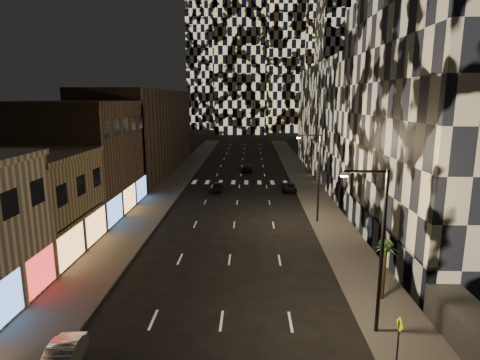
# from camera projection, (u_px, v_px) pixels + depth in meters

# --- Properties ---
(sidewalk_left) EXTENTS (4.00, 120.00, 0.15)m
(sidewalk_left) POSITION_uv_depth(u_px,v_px,m) (175.00, 181.00, 61.72)
(sidewalk_left) COLOR #47443F
(sidewalk_left) RESTS_ON ground
(sidewalk_right) EXTENTS (4.00, 120.00, 0.15)m
(sidewalk_right) POSITION_uv_depth(u_px,v_px,m) (305.00, 182.00, 61.19)
(sidewalk_right) COLOR #47443F
(sidewalk_right) RESTS_ON ground
(curb_left) EXTENTS (0.20, 120.00, 0.15)m
(curb_left) POSITION_uv_depth(u_px,v_px,m) (189.00, 182.00, 61.66)
(curb_left) COLOR #4C4C47
(curb_left) RESTS_ON ground
(curb_right) EXTENTS (0.20, 120.00, 0.15)m
(curb_right) POSITION_uv_depth(u_px,v_px,m) (291.00, 182.00, 61.25)
(curb_right) COLOR #4C4C47
(curb_right) RESTS_ON ground
(retail_tan) EXTENTS (10.00, 10.00, 8.00)m
(retail_tan) POSITION_uv_depth(u_px,v_px,m) (22.00, 207.00, 32.72)
(retail_tan) COLOR olive
(retail_tan) RESTS_ON ground
(retail_brown) EXTENTS (10.00, 15.00, 12.00)m
(retail_brown) POSITION_uv_depth(u_px,v_px,m) (83.00, 159.00, 44.55)
(retail_brown) COLOR #493829
(retail_brown) RESTS_ON ground
(retail_filler_left) EXTENTS (10.00, 40.00, 14.00)m
(retail_filler_left) POSITION_uv_depth(u_px,v_px,m) (145.00, 131.00, 70.30)
(retail_filler_left) COLOR #493829
(retail_filler_left) RESTS_ON ground
(midrise_right) EXTENTS (16.00, 25.00, 22.00)m
(midrise_right) POSITION_uv_depth(u_px,v_px,m) (468.00, 119.00, 33.76)
(midrise_right) COLOR #232326
(midrise_right) RESTS_ON ground
(midrise_base) EXTENTS (0.60, 25.00, 3.00)m
(midrise_base) POSITION_uv_depth(u_px,v_px,m) (369.00, 225.00, 35.87)
(midrise_base) COLOR #383838
(midrise_base) RESTS_ON ground
(plinth_right) EXTENTS (2.00, 8.00, 2.00)m
(plinth_right) POSITION_uv_depth(u_px,v_px,m) (479.00, 339.00, 19.80)
(plinth_right) COLOR #383838
(plinth_right) RESTS_ON ground
(midrise_filler_right) EXTENTS (16.00, 40.00, 18.00)m
(midrise_filler_right) POSITION_uv_depth(u_px,v_px,m) (362.00, 121.00, 65.99)
(midrise_filler_right) COLOR #232326
(midrise_filler_right) RESTS_ON ground
(streetlight_near) EXTENTS (2.55, 0.25, 9.00)m
(streetlight_near) POSITION_uv_depth(u_px,v_px,m) (378.00, 241.00, 21.00)
(streetlight_near) COLOR black
(streetlight_near) RESTS_ON sidewalk_right
(streetlight_far) EXTENTS (2.55, 0.25, 9.00)m
(streetlight_far) POSITION_uv_depth(u_px,v_px,m) (317.00, 172.00, 40.59)
(streetlight_far) COLOR black
(streetlight_far) RESTS_ON sidewalk_right
(car_silver_parked) EXTENTS (1.70, 3.98, 1.27)m
(car_silver_parked) POSITION_uv_depth(u_px,v_px,m) (61.00, 360.00, 18.80)
(car_silver_parked) COLOR gray
(car_silver_parked) RESTS_ON ground
(car_dark_midlane) EXTENTS (1.62, 3.79, 1.28)m
(car_dark_midlane) POSITION_uv_depth(u_px,v_px,m) (217.00, 187.00, 55.18)
(car_dark_midlane) COLOR black
(car_dark_midlane) RESTS_ON ground
(car_dark_oncoming) EXTENTS (1.93, 4.50, 1.29)m
(car_dark_oncoming) POSITION_uv_depth(u_px,v_px,m) (247.00, 168.00, 70.52)
(car_dark_oncoming) COLOR black
(car_dark_oncoming) RESTS_ON ground
(car_dark_rightlane) EXTENTS (1.93, 4.08, 1.13)m
(car_dark_rightlane) POSITION_uv_depth(u_px,v_px,m) (289.00, 188.00, 55.33)
(car_dark_rightlane) COLOR black
(car_dark_rightlane) RESTS_ON ground
(ped_sign) EXTENTS (0.08, 0.78, 2.36)m
(ped_sign) POSITION_uv_depth(u_px,v_px,m) (399.00, 332.00, 19.17)
(ped_sign) COLOR black
(ped_sign) RESTS_ON sidewalk_right
(palm_tree) EXTENTS (1.97, 1.97, 3.87)m
(palm_tree) POSITION_uv_depth(u_px,v_px,m) (385.00, 251.00, 24.96)
(palm_tree) COLOR #47331E
(palm_tree) RESTS_ON sidewalk_right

